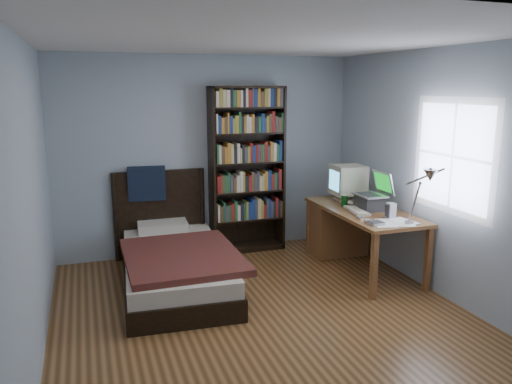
# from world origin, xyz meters

# --- Properties ---
(room) EXTENTS (4.20, 4.24, 2.50)m
(room) POSITION_xyz_m (0.03, -0.00, 1.25)
(room) COLOR #533418
(room) RESTS_ON ground
(desk) EXTENTS (0.75, 1.62, 0.73)m
(desk) POSITION_xyz_m (1.51, 1.24, 0.42)
(desk) COLOR brown
(desk) RESTS_ON floor
(crt_monitor) EXTENTS (0.41, 0.37, 0.44)m
(crt_monitor) POSITION_xyz_m (1.55, 1.27, 0.98)
(crt_monitor) COLOR beige
(crt_monitor) RESTS_ON desk
(laptop) EXTENTS (0.35, 0.36, 0.44)m
(laptop) POSITION_xyz_m (1.57, 0.75, 0.85)
(laptop) COLOR #2D2D30
(laptop) RESTS_ON desk
(desk_lamp) EXTENTS (0.25, 0.56, 0.66)m
(desk_lamp) POSITION_xyz_m (1.48, -0.32, 1.26)
(desk_lamp) COLOR #99999E
(desk_lamp) RESTS_ON desk
(keyboard) EXTENTS (0.21, 0.43, 0.04)m
(keyboard) POSITION_xyz_m (1.37, 0.71, 0.74)
(keyboard) COLOR #BAB49B
(keyboard) RESTS_ON desk
(speaker) EXTENTS (0.09, 0.09, 0.17)m
(speaker) POSITION_xyz_m (1.57, 0.36, 0.81)
(speaker) COLOR #969699
(speaker) RESTS_ON desk
(soda_can) EXTENTS (0.07, 0.07, 0.13)m
(soda_can) POSITION_xyz_m (1.36, 0.99, 0.80)
(soda_can) COLOR #07390E
(soda_can) RESTS_ON desk
(mouse) EXTENTS (0.07, 0.12, 0.04)m
(mouse) POSITION_xyz_m (1.47, 1.05, 0.75)
(mouse) COLOR silver
(mouse) RESTS_ON desk
(phone_silver) EXTENTS (0.05, 0.10, 0.02)m
(phone_silver) POSITION_xyz_m (1.25, 0.45, 0.74)
(phone_silver) COLOR silver
(phone_silver) RESTS_ON desk
(phone_grey) EXTENTS (0.08, 0.10, 0.02)m
(phone_grey) POSITION_xyz_m (1.26, 0.31, 0.74)
(phone_grey) COLOR #969699
(phone_grey) RESTS_ON desk
(external_drive) EXTENTS (0.14, 0.14, 0.03)m
(external_drive) POSITION_xyz_m (1.28, 0.19, 0.74)
(external_drive) COLOR #969699
(external_drive) RESTS_ON desk
(bookshelf) EXTENTS (0.95, 0.30, 2.12)m
(bookshelf) POSITION_xyz_m (0.47, 1.94, 1.06)
(bookshelf) COLOR black
(bookshelf) RESTS_ON floor
(bed) EXTENTS (1.22, 2.22, 1.16)m
(bed) POSITION_xyz_m (-0.64, 1.13, 0.25)
(bed) COLOR black
(bed) RESTS_ON floor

